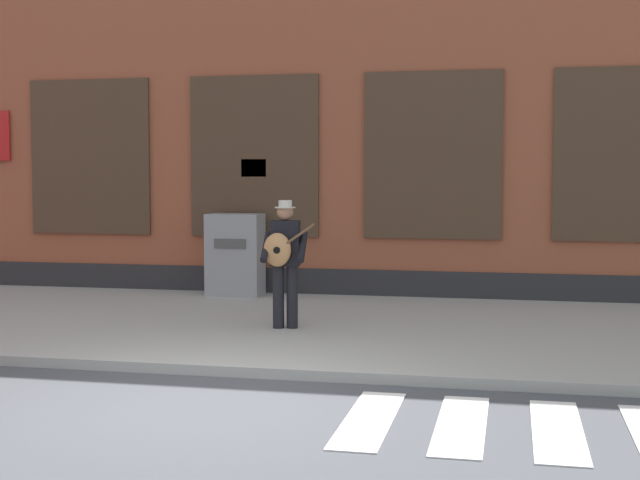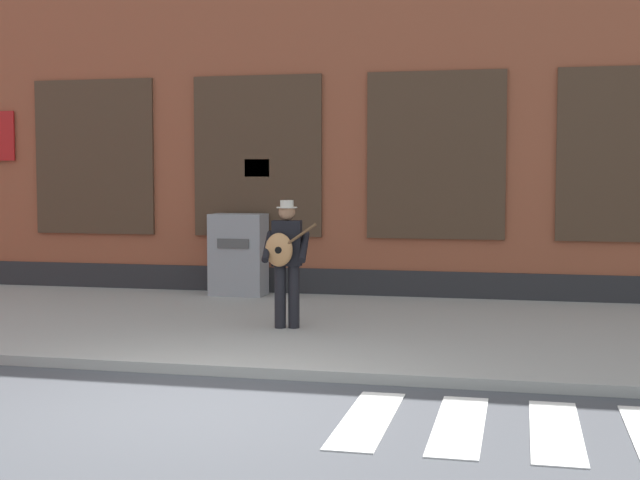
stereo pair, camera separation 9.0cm
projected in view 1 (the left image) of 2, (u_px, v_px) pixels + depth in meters
The scene contains 5 objects.
ground_plane at pixel (196, 407), 8.19m from camera, with size 160.00×160.00×0.00m, color #424449.
sidewalk at pixel (301, 326), 12.24m from camera, with size 28.00×5.86×0.12m.
building_backdrop at pixel (362, 78), 16.76m from camera, with size 28.00×4.06×7.95m.
busker at pixel (284, 256), 11.69m from camera, with size 0.74×0.57×1.69m.
utility_box at pixel (235, 255), 14.97m from camera, with size 0.91×0.57×1.37m.
Camera 1 is at (2.82, -7.63, 2.13)m, focal length 50.00 mm.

